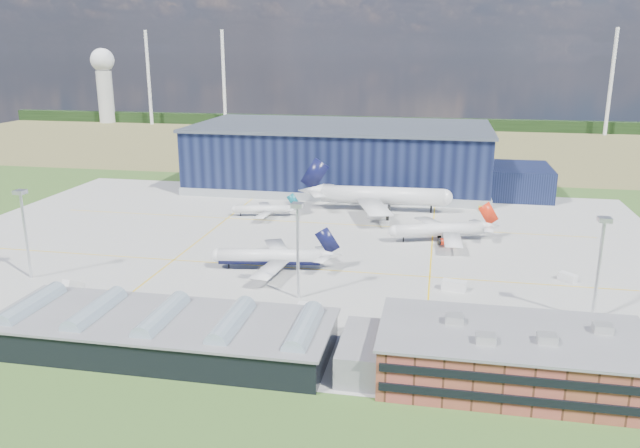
{
  "coord_description": "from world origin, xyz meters",
  "views": [
    {
      "loc": [
        40.99,
        -162.64,
        56.39
      ],
      "look_at": [
        7.5,
        9.59,
        7.01
      ],
      "focal_mm": 35.0,
      "sensor_mm": 36.0,
      "label": 1
    }
  ],
  "objects": [
    {
      "name": "gse_cart_b",
      "position": [
        23.87,
        37.56,
        0.64
      ],
      "size": [
        3.26,
        2.46,
        1.28
      ],
      "primitive_type": "cube",
      "rotation": [
        0.0,
        0.0,
        1.4
      ],
      "color": "silver",
      "rests_on": "ground"
    },
    {
      "name": "treeline",
      "position": [
        0.0,
        300.0,
        4.0
      ],
      "size": [
        600.0,
        8.0,
        8.0
      ],
      "primitive_type": "cube",
      "color": "black",
      "rests_on": "ground"
    },
    {
      "name": "airstair",
      "position": [
        -41.4,
        -40.79,
        1.7
      ],
      "size": [
        3.09,
        5.62,
        3.4
      ],
      "primitive_type": "cube",
      "rotation": [
        0.0,
        0.0,
        -0.19
      ],
      "color": "silver",
      "rests_on": "ground"
    },
    {
      "name": "gse_van_a",
      "position": [
        45.95,
        -18.13,
        1.25
      ],
      "size": [
        6.1,
        3.62,
        2.49
      ],
      "primitive_type": "cube",
      "rotation": [
        0.0,
        0.0,
        1.36
      ],
      "color": "silver",
      "rests_on": "ground"
    },
    {
      "name": "hangar",
      "position": [
        2.81,
        94.8,
        11.62
      ],
      "size": [
        145.0,
        62.0,
        26.1
      ],
      "color": "black",
      "rests_on": "ground"
    },
    {
      "name": "glass_concourse",
      "position": [
        -6.45,
        -60.0,
        3.69
      ],
      "size": [
        78.0,
        23.0,
        8.6
      ],
      "color": "black",
      "rests_on": "ground"
    },
    {
      "name": "gse_tug_a",
      "position": [
        -2.43,
        -46.0,
        0.73
      ],
      "size": [
        2.44,
        3.69,
        1.47
      ],
      "primitive_type": "cube",
      "rotation": [
        0.0,
        0.0,
        -0.08
      ],
      "color": "gold",
      "rests_on": "ground"
    },
    {
      "name": "horizon_dressing",
      "position": [
        -191.3,
        294.39,
        34.2
      ],
      "size": [
        440.2,
        18.0,
        70.0
      ],
      "color": "white",
      "rests_on": "ground"
    },
    {
      "name": "gse_van_c",
      "position": [
        14.33,
        -38.33,
        1.2
      ],
      "size": [
        5.04,
        2.46,
        2.41
      ],
      "primitive_type": "cube",
      "rotation": [
        0.0,
        0.0,
        1.56
      ],
      "color": "silver",
      "rests_on": "ground"
    },
    {
      "name": "gse_cart_a",
      "position": [
        9.41,
        2.62,
        0.57
      ],
      "size": [
        1.96,
        2.76,
        1.14
      ],
      "primitive_type": "cube",
      "rotation": [
        0.0,
        0.0,
        -0.08
      ],
      "color": "silver",
      "rests_on": "ground"
    },
    {
      "name": "light_mast_west",
      "position": [
        -60.0,
        -30.0,
        15.43
      ],
      "size": [
        2.6,
        2.6,
        23.0
      ],
      "color": "silver",
      "rests_on": "ground"
    },
    {
      "name": "airliner_navy",
      "position": [
        -1.9,
        -12.0,
        5.69
      ],
      "size": [
        39.76,
        39.13,
        11.38
      ],
      "primitive_type": null,
      "rotation": [
        0.0,
        0.0,
        3.3
      ],
      "color": "silver",
      "rests_on": "ground"
    },
    {
      "name": "gse_tug_c",
      "position": [
        57.16,
        62.0,
        0.79
      ],
      "size": [
        3.0,
        4.0,
        1.57
      ],
      "primitive_type": "cube",
      "rotation": [
        0.0,
        0.0,
        0.23
      ],
      "color": "gold",
      "rests_on": "ground"
    },
    {
      "name": "light_mast_east",
      "position": [
        75.0,
        -30.0,
        15.43
      ],
      "size": [
        2.6,
        2.6,
        23.0
      ],
      "color": "silver",
      "rests_on": "ground"
    },
    {
      "name": "farmland",
      "position": [
        0.0,
        220.0,
        0.0
      ],
      "size": [
        600.0,
        220.0,
        0.01
      ],
      "primitive_type": "cube",
      "color": "olive",
      "rests_on": "ground"
    },
    {
      "name": "car_a",
      "position": [
        56.38,
        -48.0,
        0.65
      ],
      "size": [
        4.14,
        2.83,
        1.31
      ],
      "primitive_type": "imported",
      "rotation": [
        0.0,
        0.0,
        1.94
      ],
      "color": "#99999E",
      "rests_on": "ground"
    },
    {
      "name": "car_b",
      "position": [
        -16.59,
        -44.69,
        0.64
      ],
      "size": [
        3.98,
        1.56,
        1.29
      ],
      "primitive_type": "imported",
      "rotation": [
        0.0,
        0.0,
        1.62
      ],
      "color": "#99999E",
      "rests_on": "ground"
    },
    {
      "name": "airliner_regional",
      "position": [
        -18.82,
        40.0,
        4.0
      ],
      "size": [
        28.85,
        28.43,
        7.99
      ],
      "primitive_type": null,
      "rotation": [
        0.0,
        0.0,
        3.34
      ],
      "color": "silver",
      "rests_on": "ground"
    },
    {
      "name": "ops_building",
      "position": [
        55.01,
        -60.0,
        4.79
      ],
      "size": [
        46.0,
        23.0,
        10.9
      ],
      "color": "brown",
      "rests_on": "ground"
    },
    {
      "name": "ground",
      "position": [
        0.0,
        0.0,
        0.0
      ],
      "size": [
        600.0,
        600.0,
        0.0
      ],
      "primitive_type": "plane",
      "color": "#32531F",
      "rests_on": "ground"
    },
    {
      "name": "gse_van_b",
      "position": [
        74.08,
        -6.31,
        1.03
      ],
      "size": [
        4.66,
        4.63,
        2.07
      ],
      "primitive_type": "cube",
      "rotation": [
        0.0,
        0.0,
        0.79
      ],
      "color": "silver",
      "rests_on": "ground"
    },
    {
      "name": "airliner_widebody",
      "position": [
        21.37,
        55.0,
        9.09
      ],
      "size": [
        57.71,
        56.55,
        18.17
      ],
      "primitive_type": null,
      "rotation": [
        0.0,
        0.0,
        0.04
      ],
      "color": "silver",
      "rests_on": "ground"
    },
    {
      "name": "airliner_red",
      "position": [
        41.8,
        22.0,
        5.71
      ],
      "size": [
        44.13,
        43.65,
        11.42
      ],
      "primitive_type": null,
      "rotation": [
        0.0,
        0.0,
        3.47
      ],
      "color": "silver",
      "rests_on": "ground"
    },
    {
      "name": "gse_tug_b",
      "position": [
        -34.2,
        -37.93,
        0.7
      ],
      "size": [
        3.65,
        3.88,
        1.4
      ],
      "primitive_type": "cube",
      "rotation": [
        0.0,
        0.0,
        -0.63
      ],
      "color": "gold",
      "rests_on": "ground"
    },
    {
      "name": "light_mast_center",
      "position": [
        10.0,
        -30.0,
        15.43
      ],
      "size": [
        2.6,
        2.6,
        23.0
      ],
      "color": "silver",
      "rests_on": "ground"
    },
    {
      "name": "apron",
      "position": [
        0.0,
        10.0,
        0.03
      ],
      "size": [
        220.0,
        160.0,
        0.08
      ],
      "color": "#999994",
      "rests_on": "ground"
    }
  ]
}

